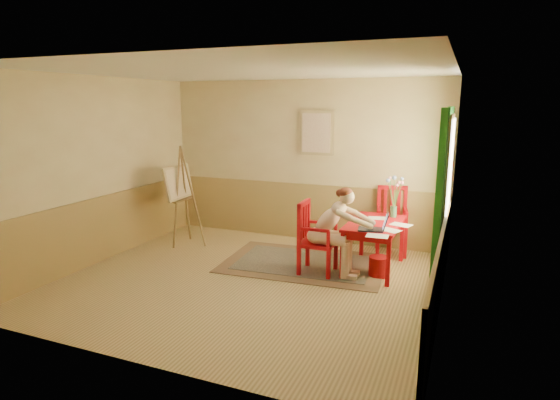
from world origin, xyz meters
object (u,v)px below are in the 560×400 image
at_px(figure, 334,227).
at_px(laptop, 375,227).
at_px(chair_back, 392,220).
at_px(easel, 180,187).
at_px(table, 375,228).
at_px(chair_left, 314,238).

height_order(figure, laptop, figure).
distance_m(chair_back, figure, 1.51).
bearing_deg(chair_back, figure, -112.94).
distance_m(figure, easel, 2.90).
bearing_deg(chair_back, laptop, -90.61).
relative_size(figure, easel, 0.75).
height_order(table, chair_back, chair_back).
xyz_separation_m(table, chair_left, (-0.77, -0.45, -0.11)).
bearing_deg(figure, chair_left, 178.57).
bearing_deg(figure, easel, 170.17).
height_order(table, laptop, laptop).
height_order(table, easel, easel).
height_order(chair_left, easel, easel).
height_order(chair_back, laptop, chair_back).
bearing_deg(figure, chair_back, 67.06).
distance_m(laptop, easel, 3.45).
bearing_deg(chair_back, easel, -165.49).
bearing_deg(figure, laptop, 2.16).
bearing_deg(table, easel, 179.32).
relative_size(chair_left, laptop, 2.42).
relative_size(chair_back, easel, 0.63).
xyz_separation_m(chair_back, easel, (-3.43, -0.89, 0.47)).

